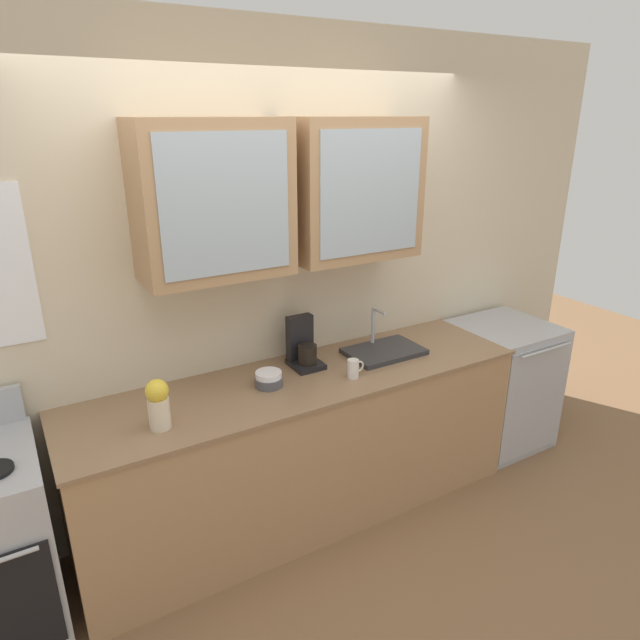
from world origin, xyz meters
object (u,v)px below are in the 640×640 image
vase (158,403)px  coffee_maker (303,348)px  bowl_stack (269,379)px  cup_near_sink (353,368)px  dishwasher (500,384)px  sink_faucet (384,350)px

vase → coffee_maker: (0.91, 0.27, -0.02)m
bowl_stack → cup_near_sink: size_ratio=1.43×
bowl_stack → vase: 0.64m
dishwasher → coffee_maker: 1.63m
vase → coffee_maker: bearing=16.7°
sink_faucet → coffee_maker: (-0.50, 0.11, 0.09)m
dishwasher → coffee_maker: bearing=174.1°
cup_near_sink → bowl_stack: bearing=162.5°
cup_near_sink → coffee_maker: bearing=119.3°
dishwasher → coffee_maker: coffee_maker is taller
sink_faucet → vase: bearing=-173.3°
sink_faucet → vase: (-1.41, -0.17, 0.11)m
bowl_stack → dishwasher: bowl_stack is taller
vase → coffee_maker: coffee_maker is taller
sink_faucet → cup_near_sink: 0.39m
dishwasher → cup_near_sink: bearing=-174.7°
sink_faucet → dishwasher: (1.02, -0.05, -0.47)m
vase → cup_near_sink: bearing=-0.7°
sink_faucet → dishwasher: 1.13m
dishwasher → bowl_stack: bearing=179.5°
sink_faucet → vase: 1.42m
sink_faucet → cup_near_sink: size_ratio=4.36×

